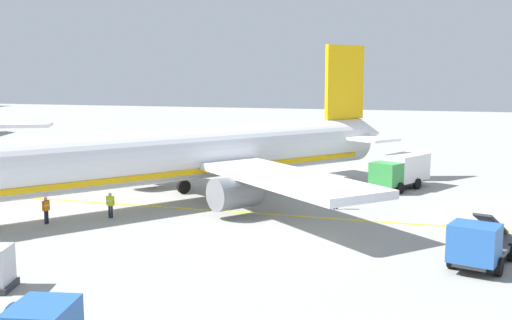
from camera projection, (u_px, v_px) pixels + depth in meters
airliner_foreground at (190, 156)px, 45.67m from camera, size 35.53×30.37×11.90m
service_truck_fuel at (401, 170)px, 50.59m from camera, size 6.42×4.70×2.79m
service_truck_baggage at (480, 244)px, 30.00m from camera, size 6.85×3.85×2.67m
crew_marshaller at (110, 203)px, 40.38m from camera, size 0.24×0.63×1.68m
crew_loader_left at (300, 178)px, 49.95m from camera, size 0.32×0.62×1.69m
crew_loader_right at (46, 208)px, 38.81m from camera, size 0.62×0.30×1.72m
crew_supervisor at (336, 194)px, 42.98m from camera, size 0.29×0.62×1.79m
apron_guide_line at (238, 212)px, 42.19m from camera, size 0.30×60.00×0.01m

